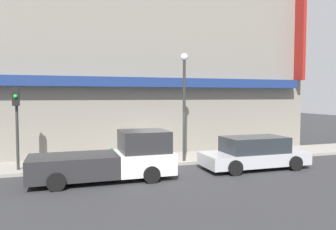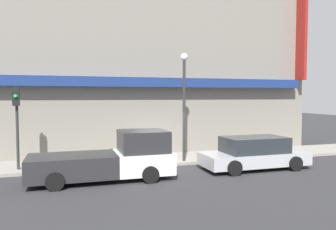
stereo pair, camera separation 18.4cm
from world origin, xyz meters
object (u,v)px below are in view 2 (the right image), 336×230
(parked_car, at_px, (254,153))
(traffic_light, at_px, (17,113))
(fire_hydrant, at_px, (112,156))
(pickup_truck, at_px, (112,159))
(street_lamp, at_px, (184,93))

(parked_car, bearing_deg, traffic_light, 169.07)
(fire_hydrant, distance_m, traffic_light, 4.51)
(pickup_truck, bearing_deg, traffic_light, 147.21)
(fire_hydrant, xyz_separation_m, street_lamp, (3.43, -0.40, 2.91))
(street_lamp, distance_m, traffic_light, 7.49)
(traffic_light, bearing_deg, pickup_truck, -32.19)
(fire_hydrant, height_order, street_lamp, street_lamp)
(pickup_truck, relative_size, fire_hydrant, 7.56)
(pickup_truck, relative_size, parked_car, 1.14)
(parked_car, height_order, fire_hydrant, parked_car)
(pickup_truck, height_order, traffic_light, traffic_light)
(fire_hydrant, bearing_deg, parked_car, -21.82)
(parked_car, bearing_deg, fire_hydrant, 160.22)
(parked_car, height_order, street_lamp, street_lamp)
(pickup_truck, bearing_deg, street_lamp, 27.71)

